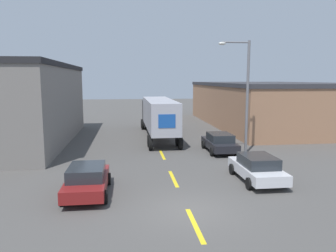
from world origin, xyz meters
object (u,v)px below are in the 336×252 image
at_px(semi_truck, 158,114).
at_px(parked_car_right_near, 257,168).
at_px(street_lamp, 244,89).
at_px(parked_car_right_mid, 220,142).
at_px(parked_car_left_near, 87,179).

distance_m(semi_truck, parked_car_right_near, 15.36).
bearing_deg(street_lamp, parked_car_right_mid, 156.92).
relative_size(semi_truck, parked_car_right_near, 3.21).
xyz_separation_m(parked_car_right_near, street_lamp, (1.58, 6.72, 4.07)).
xyz_separation_m(semi_truck, parked_car_right_near, (4.12, -14.72, -1.49)).
height_order(parked_car_right_mid, street_lamp, street_lamp).
bearing_deg(parked_car_left_near, parked_car_right_mid, 42.94).
height_order(parked_car_right_near, parked_car_left_near, same).
bearing_deg(parked_car_left_near, semi_truck, 72.65).
relative_size(parked_car_left_near, street_lamp, 0.53).
bearing_deg(semi_truck, parked_car_right_mid, -61.10).
bearing_deg(semi_truck, parked_car_right_near, -74.81).
height_order(parked_car_right_near, street_lamp, street_lamp).
xyz_separation_m(parked_car_right_near, parked_car_right_mid, (0.00, 7.39, 0.00)).
distance_m(parked_car_right_near, parked_car_left_near, 9.10).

